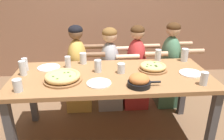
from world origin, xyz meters
TOP-DOWN VIEW (x-y plane):
  - ground_plane at (0.00, 0.00)m, footprint 18.00×18.00m
  - dining_table at (0.00, 0.00)m, footprint 1.97×0.84m
  - pizza_board_main at (0.44, 0.09)m, footprint 0.30×0.30m
  - pizza_board_second at (-0.47, -0.10)m, footprint 0.36×0.36m
  - skillet_bowl at (0.22, -0.27)m, footprint 0.30×0.21m
  - empty_plate_a at (0.79, -0.04)m, footprint 0.23×0.23m
  - empty_plate_b at (-0.66, 0.23)m, footprint 0.24×0.24m
  - empty_plate_c at (-0.14, -0.20)m, footprint 0.23×0.23m
  - drinking_glass_a at (-0.89, 0.18)m, footprint 0.06×0.06m
  - drinking_glass_b at (-0.46, 0.24)m, footprint 0.06×0.06m
  - drinking_glass_c at (-0.14, 0.08)m, footprint 0.07×0.07m
  - drinking_glass_d at (0.87, 0.33)m, footprint 0.08×0.08m
  - drinking_glass_e at (-0.30, 0.34)m, footprint 0.08×0.08m
  - drinking_glass_f at (-0.82, -0.28)m, footprint 0.08×0.08m
  - drinking_glass_g at (-0.88, 0.06)m, footprint 0.07×0.07m
  - drinking_glass_h at (0.10, 0.04)m, footprint 0.08×0.08m
  - drinking_glass_i at (0.56, 0.33)m, footprint 0.07×0.07m
  - drinking_glass_j at (0.80, -0.29)m, footprint 0.07×0.07m
  - diner_far_midright at (0.37, 0.64)m, footprint 0.51×0.40m
  - diner_far_right at (0.82, 0.64)m, footprint 0.51×0.40m
  - diner_far_center at (0.03, 0.64)m, footprint 0.51×0.40m
  - diner_far_midleft at (-0.39, 0.64)m, footprint 0.51×0.40m

SIDE VIEW (x-z plane):
  - ground_plane at x=0.00m, z-range 0.00..0.00m
  - diner_far_center at x=0.03m, z-range -0.05..1.04m
  - diner_far_midright at x=0.37m, z-range -0.06..1.05m
  - diner_far_midleft at x=-0.39m, z-range -0.06..1.07m
  - diner_far_right at x=0.82m, z-range -0.06..1.08m
  - dining_table at x=0.00m, z-range 0.29..1.03m
  - empty_plate_b at x=-0.66m, z-range 0.74..0.76m
  - empty_plate_a at x=0.79m, z-range 0.74..0.76m
  - empty_plate_c at x=-0.14m, z-range 0.74..0.76m
  - pizza_board_main at x=0.44m, z-range 0.74..0.80m
  - pizza_board_second at x=-0.47m, z-range 0.74..0.81m
  - drinking_glass_h at x=0.10m, z-range 0.73..0.84m
  - skillet_bowl at x=0.22m, z-range 0.73..0.85m
  - drinking_glass_b at x=-0.46m, z-range 0.73..0.86m
  - drinking_glass_f at x=-0.82m, z-range 0.74..0.85m
  - drinking_glass_j at x=0.80m, z-range 0.73..0.86m
  - drinking_glass_e at x=-0.30m, z-range 0.73..0.86m
  - drinking_glass_c at x=-0.14m, z-range 0.73..0.86m
  - drinking_glass_a at x=-0.89m, z-range 0.73..0.87m
  - drinking_glass_g at x=-0.88m, z-range 0.73..0.88m
  - drinking_glass_i at x=0.56m, z-range 0.73..0.88m
  - drinking_glass_d at x=0.87m, z-range 0.73..0.88m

